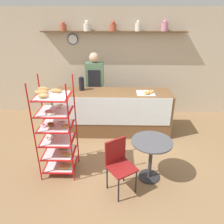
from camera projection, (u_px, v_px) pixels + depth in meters
name	position (u px, v px, depth m)	size (l,w,h in m)	color
ground_plane	(112.00, 160.00, 4.19)	(14.00, 14.00, 0.00)	olive
back_wall	(114.00, 63.00, 5.66)	(10.00, 0.30, 2.70)	beige
display_counter	(113.00, 112.00, 4.98)	(2.58, 0.71, 0.98)	brown
pastry_rack	(57.00, 132.00, 3.59)	(0.58, 0.52, 1.70)	#B71414
person_worker	(95.00, 86.00, 5.25)	(0.41, 0.23, 1.74)	#282833
cafe_table	(151.00, 151.00, 3.53)	(0.66, 0.66, 0.73)	#262628
cafe_chair	(119.00, 161.00, 3.32)	(0.53, 0.53, 0.86)	black
coffee_carafe	(81.00, 84.00, 4.84)	(0.12, 0.12, 0.31)	black
donut_tray_counter	(146.00, 93.00, 4.68)	(0.38, 0.35, 0.05)	white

